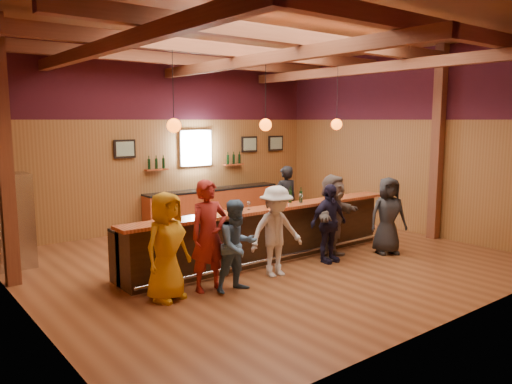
% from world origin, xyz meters
% --- Properties ---
extents(room, '(9.04, 9.00, 4.52)m').
position_xyz_m(room, '(0.00, 0.06, 3.21)').
color(room, brown).
rests_on(room, ground).
extents(bar_counter, '(6.30, 1.07, 1.11)m').
position_xyz_m(bar_counter, '(0.02, 0.15, 0.52)').
color(bar_counter, black).
rests_on(bar_counter, ground).
extents(back_bar_cabinet, '(4.00, 0.52, 0.95)m').
position_xyz_m(back_bar_cabinet, '(1.20, 3.72, 0.48)').
color(back_bar_cabinet, '#9B3C1C').
rests_on(back_bar_cabinet, ground).
extents(window, '(0.95, 0.09, 0.95)m').
position_xyz_m(window, '(0.80, 3.95, 2.05)').
color(window, silver).
rests_on(window, room).
extents(framed_pictures, '(5.35, 0.05, 0.45)m').
position_xyz_m(framed_pictures, '(1.67, 3.94, 2.10)').
color(framed_pictures, black).
rests_on(framed_pictures, room).
extents(wine_shelves, '(3.00, 0.18, 0.30)m').
position_xyz_m(wine_shelves, '(0.80, 3.88, 1.62)').
color(wine_shelves, '#9B3C1C').
rests_on(wine_shelves, room).
extents(pendant_lights, '(4.24, 0.24, 1.37)m').
position_xyz_m(pendant_lights, '(0.00, 0.00, 2.71)').
color(pendant_lights, black).
rests_on(pendant_lights, room).
extents(stainless_fridge, '(0.70, 0.70, 1.80)m').
position_xyz_m(stainless_fridge, '(-4.10, 2.60, 0.90)').
color(stainless_fridge, silver).
rests_on(stainless_fridge, ground).
extents(customer_orange, '(0.96, 0.76, 1.71)m').
position_xyz_m(customer_orange, '(-2.61, -0.79, 0.85)').
color(customer_orange, orange).
rests_on(customer_orange, ground).
extents(customer_redvest, '(0.69, 0.46, 1.84)m').
position_xyz_m(customer_redvest, '(-1.85, -0.82, 0.92)').
color(customer_redvest, maroon).
rests_on(customer_redvest, ground).
extents(customer_denim, '(0.75, 0.58, 1.52)m').
position_xyz_m(customer_denim, '(-1.51, -1.14, 0.76)').
color(customer_denim, '#436486').
rests_on(customer_denim, ground).
extents(customer_white, '(1.13, 0.73, 1.64)m').
position_xyz_m(customer_white, '(-0.50, -0.93, 0.82)').
color(customer_white, silver).
rests_on(customer_white, ground).
extents(customer_navy, '(0.92, 0.39, 1.56)m').
position_xyz_m(customer_navy, '(0.89, -0.88, 0.78)').
color(customer_navy, black).
rests_on(customer_navy, ground).
extents(customer_brown, '(1.67, 1.00, 1.72)m').
position_xyz_m(customer_brown, '(1.19, -0.71, 0.86)').
color(customer_brown, '#62564E').
rests_on(customer_brown, ground).
extents(customer_dark, '(0.94, 0.82, 1.62)m').
position_xyz_m(customer_dark, '(2.35, -1.19, 0.81)').
color(customer_dark, black).
rests_on(customer_dark, ground).
extents(bartender, '(0.68, 0.50, 1.71)m').
position_xyz_m(bartender, '(1.71, 1.34, 0.86)').
color(bartender, black).
rests_on(bartender, ground).
extents(ice_bucket, '(0.21, 0.21, 0.23)m').
position_xyz_m(ice_bucket, '(0.18, -0.16, 1.22)').
color(ice_bucket, brown).
rests_on(ice_bucket, bar_counter).
extents(bottle_a, '(0.07, 0.07, 0.34)m').
position_xyz_m(bottle_a, '(0.64, -0.02, 1.24)').
color(bottle_a, black).
rests_on(bottle_a, bar_counter).
extents(bottle_b, '(0.07, 0.07, 0.31)m').
position_xyz_m(bottle_b, '(0.85, -0.12, 1.23)').
color(bottle_b, black).
rests_on(bottle_b, bar_counter).
extents(glass_a, '(0.07, 0.07, 0.16)m').
position_xyz_m(glass_a, '(-2.45, -0.19, 1.23)').
color(glass_a, silver).
rests_on(glass_a, bar_counter).
extents(glass_b, '(0.08, 0.08, 0.18)m').
position_xyz_m(glass_b, '(-2.06, -0.12, 1.24)').
color(glass_b, silver).
rests_on(glass_b, bar_counter).
extents(glass_c, '(0.07, 0.07, 0.16)m').
position_xyz_m(glass_c, '(-1.26, -0.09, 1.22)').
color(glass_c, silver).
rests_on(glass_c, bar_counter).
extents(glass_d, '(0.08, 0.08, 0.18)m').
position_xyz_m(glass_d, '(-0.89, -0.19, 1.24)').
color(glass_d, silver).
rests_on(glass_d, bar_counter).
extents(glass_e, '(0.07, 0.07, 0.16)m').
position_xyz_m(glass_e, '(-0.52, -0.14, 1.23)').
color(glass_e, silver).
rests_on(glass_e, bar_counter).
extents(glass_f, '(0.09, 0.09, 0.20)m').
position_xyz_m(glass_f, '(0.77, -0.21, 1.25)').
color(glass_f, silver).
rests_on(glass_f, bar_counter).
extents(glass_g, '(0.08, 0.08, 0.18)m').
position_xyz_m(glass_g, '(1.59, -0.18, 1.24)').
color(glass_g, silver).
rests_on(glass_g, bar_counter).
extents(glass_h, '(0.09, 0.09, 0.20)m').
position_xyz_m(glass_h, '(1.84, -0.12, 1.25)').
color(glass_h, silver).
rests_on(glass_h, bar_counter).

